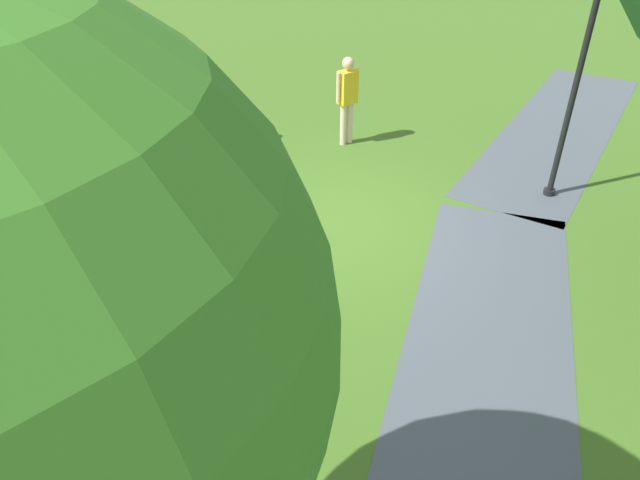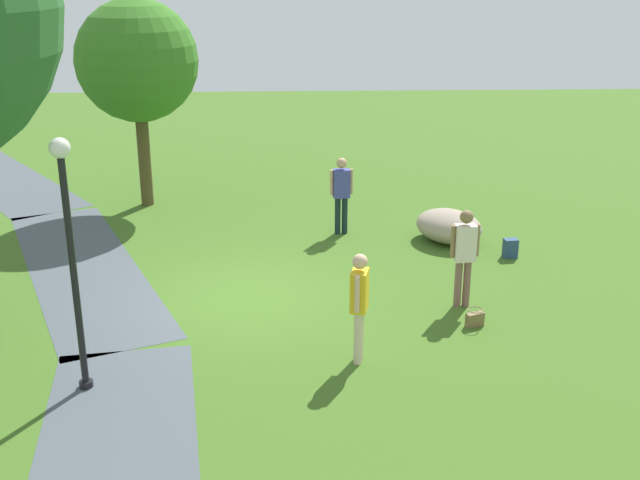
{
  "view_description": "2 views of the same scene",
  "coord_description": "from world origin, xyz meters",
  "px_view_note": "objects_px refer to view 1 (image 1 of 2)",
  "views": [
    {
      "loc": [
        6.39,
        4.9,
        5.27
      ],
      "look_at": [
        1.7,
        0.98,
        1.08
      ],
      "focal_mm": 33.53,
      "sensor_mm": 36.0,
      "label": 1
    },
    {
      "loc": [
        -13.45,
        -0.84,
        5.87
      ],
      "look_at": [
        0.69,
        -1.42,
        0.84
      ],
      "focal_mm": 44.47,
      "sensor_mm": 36.0,
      "label": 2
    }
  ],
  "objects_px": {
    "lamp_post": "(580,67)",
    "man_near_boulder": "(60,220)",
    "backpack_by_boulder": "(54,158)",
    "frisbee_on_grass": "(31,195)",
    "handbag_on_grass": "(235,127)",
    "lawn_boulder": "(30,190)",
    "woman_with_handbag": "(201,98)",
    "passerby_on_path": "(347,95)"
  },
  "relations": [
    {
      "from": "lamp_post",
      "to": "frisbee_on_grass",
      "type": "relative_size",
      "value": 13.41
    },
    {
      "from": "lawn_boulder",
      "to": "frisbee_on_grass",
      "type": "bearing_deg",
      "value": -111.39
    },
    {
      "from": "lamp_post",
      "to": "backpack_by_boulder",
      "type": "relative_size",
      "value": 9.21
    },
    {
      "from": "woman_with_handbag",
      "to": "frisbee_on_grass",
      "type": "distance_m",
      "value": 3.52
    },
    {
      "from": "frisbee_on_grass",
      "to": "lamp_post",
      "type": "bearing_deg",
      "value": 130.1
    },
    {
      "from": "lawn_boulder",
      "to": "handbag_on_grass",
      "type": "xyz_separation_m",
      "value": [
        -4.27,
        0.38,
        -0.21
      ]
    },
    {
      "from": "man_near_boulder",
      "to": "backpack_by_boulder",
      "type": "bearing_deg",
      "value": -115.93
    },
    {
      "from": "lamp_post",
      "to": "man_near_boulder",
      "type": "height_order",
      "value": "lamp_post"
    },
    {
      "from": "handbag_on_grass",
      "to": "backpack_by_boulder",
      "type": "xyz_separation_m",
      "value": [
        3.24,
        -1.47,
        0.05
      ]
    },
    {
      "from": "passerby_on_path",
      "to": "handbag_on_grass",
      "type": "bearing_deg",
      "value": -61.18
    },
    {
      "from": "man_near_boulder",
      "to": "passerby_on_path",
      "type": "distance_m",
      "value": 6.04
    },
    {
      "from": "lamp_post",
      "to": "handbag_on_grass",
      "type": "relative_size",
      "value": 10.33
    },
    {
      "from": "lamp_post",
      "to": "lawn_boulder",
      "type": "bearing_deg",
      "value": -47.01
    },
    {
      "from": "lamp_post",
      "to": "passerby_on_path",
      "type": "bearing_deg",
      "value": -81.07
    },
    {
      "from": "woman_with_handbag",
      "to": "backpack_by_boulder",
      "type": "xyz_separation_m",
      "value": [
        2.4,
        -1.53,
        -0.86
      ]
    },
    {
      "from": "lamp_post",
      "to": "man_near_boulder",
      "type": "relative_size",
      "value": 2.11
    },
    {
      "from": "woman_with_handbag",
      "to": "man_near_boulder",
      "type": "bearing_deg",
      "value": 24.96
    },
    {
      "from": "lamp_post",
      "to": "frisbee_on_grass",
      "type": "xyz_separation_m",
      "value": [
        5.85,
        -6.95,
        -2.26
      ]
    },
    {
      "from": "backpack_by_boulder",
      "to": "frisbee_on_grass",
      "type": "relative_size",
      "value": 1.46
    },
    {
      "from": "woman_with_handbag",
      "to": "handbag_on_grass",
      "type": "xyz_separation_m",
      "value": [
        -0.84,
        -0.05,
        -0.91
      ]
    },
    {
      "from": "woman_with_handbag",
      "to": "handbag_on_grass",
      "type": "distance_m",
      "value": 1.24
    },
    {
      "from": "handbag_on_grass",
      "to": "backpack_by_boulder",
      "type": "distance_m",
      "value": 3.56
    },
    {
      "from": "passerby_on_path",
      "to": "backpack_by_boulder",
      "type": "relative_size",
      "value": 4.41
    },
    {
      "from": "handbag_on_grass",
      "to": "frisbee_on_grass",
      "type": "xyz_separation_m",
      "value": [
        4.08,
        -0.85,
        -0.13
      ]
    },
    {
      "from": "backpack_by_boulder",
      "to": "frisbee_on_grass",
      "type": "xyz_separation_m",
      "value": [
        0.84,
        0.62,
        -0.18
      ]
    },
    {
      "from": "lamp_post",
      "to": "passerby_on_path",
      "type": "distance_m",
      "value": 4.26
    },
    {
      "from": "backpack_by_boulder",
      "to": "frisbee_on_grass",
      "type": "distance_m",
      "value": 1.06
    },
    {
      "from": "lamp_post",
      "to": "woman_with_handbag",
      "type": "relative_size",
      "value": 2.06
    },
    {
      "from": "woman_with_handbag",
      "to": "passerby_on_path",
      "type": "height_order",
      "value": "woman_with_handbag"
    },
    {
      "from": "lawn_boulder",
      "to": "passerby_on_path",
      "type": "bearing_deg",
      "value": 155.58
    },
    {
      "from": "lawn_boulder",
      "to": "handbag_on_grass",
      "type": "relative_size",
      "value": 5.63
    },
    {
      "from": "woman_with_handbag",
      "to": "lamp_post",
      "type": "bearing_deg",
      "value": 113.37
    },
    {
      "from": "backpack_by_boulder",
      "to": "handbag_on_grass",
      "type": "bearing_deg",
      "value": 155.53
    },
    {
      "from": "lamp_post",
      "to": "man_near_boulder",
      "type": "bearing_deg",
      "value": -31.91
    },
    {
      "from": "passerby_on_path",
      "to": "frisbee_on_grass",
      "type": "height_order",
      "value": "passerby_on_path"
    },
    {
      "from": "lawn_boulder",
      "to": "man_near_boulder",
      "type": "distance_m",
      "value": 2.5
    },
    {
      "from": "frisbee_on_grass",
      "to": "backpack_by_boulder",
      "type": "bearing_deg",
      "value": -143.57
    },
    {
      "from": "woman_with_handbag",
      "to": "passerby_on_path",
      "type": "distance_m",
      "value": 2.83
    },
    {
      "from": "frisbee_on_grass",
      "to": "passerby_on_path",
      "type": "bearing_deg",
      "value": 150.71
    },
    {
      "from": "lamp_post",
      "to": "woman_with_handbag",
      "type": "height_order",
      "value": "lamp_post"
    },
    {
      "from": "passerby_on_path",
      "to": "frisbee_on_grass",
      "type": "relative_size",
      "value": 6.42
    },
    {
      "from": "man_near_boulder",
      "to": "passerby_on_path",
      "type": "xyz_separation_m",
      "value": [
        -6.04,
        0.13,
        0.01
      ]
    }
  ]
}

